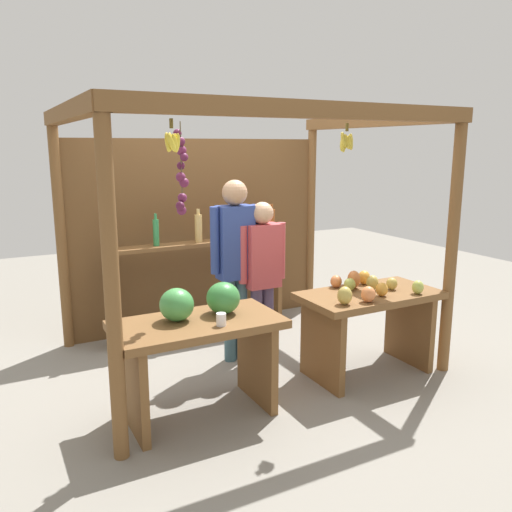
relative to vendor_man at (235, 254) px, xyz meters
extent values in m
plane|color=gray|center=(0.10, 0.01, -1.02)|extent=(12.00, 12.00, 0.00)
cylinder|color=brown|center=(-1.35, -1.08, 0.12)|extent=(0.10, 0.10, 2.29)
cylinder|color=brown|center=(1.56, -1.08, 0.12)|extent=(0.10, 0.10, 2.29)
cylinder|color=brown|center=(-1.35, 1.10, 0.12)|extent=(0.10, 0.10, 2.29)
cylinder|color=brown|center=(1.56, 1.10, 0.12)|extent=(0.10, 0.10, 2.29)
cube|color=brown|center=(0.10, -1.08, 1.21)|extent=(3.00, 0.12, 0.12)
cube|color=brown|center=(-1.35, 0.01, 1.21)|extent=(0.12, 2.28, 0.12)
cube|color=brown|center=(1.56, 0.01, 1.21)|extent=(0.12, 2.28, 0.12)
cube|color=brown|center=(0.10, 1.12, 0.01)|extent=(2.90, 0.04, 2.06)
cylinder|color=brown|center=(-0.91, -1.01, 1.10)|extent=(0.02, 0.02, 0.06)
ellipsoid|color=yellow|center=(-0.88, -1.01, 0.98)|extent=(0.04, 0.07, 0.13)
ellipsoid|color=yellow|center=(-0.90, -0.98, 0.98)|extent=(0.08, 0.05, 0.13)
ellipsoid|color=yellow|center=(-0.93, -0.99, 0.98)|extent=(0.05, 0.05, 0.13)
ellipsoid|color=yellow|center=(-0.94, -1.01, 0.99)|extent=(0.04, 0.08, 0.13)
ellipsoid|color=yellow|center=(-0.93, -1.04, 0.98)|extent=(0.07, 0.05, 0.13)
ellipsoid|color=yellow|center=(-0.90, -1.03, 0.98)|extent=(0.07, 0.06, 0.13)
cylinder|color=brown|center=(0.47, -0.98, 1.10)|extent=(0.02, 0.02, 0.06)
ellipsoid|color=gold|center=(0.49, -0.97, 1.00)|extent=(0.04, 0.07, 0.12)
ellipsoid|color=gold|center=(0.49, -0.95, 0.99)|extent=(0.06, 0.07, 0.13)
ellipsoid|color=gold|center=(0.47, -0.93, 0.97)|extent=(0.08, 0.04, 0.12)
ellipsoid|color=gold|center=(0.45, -0.95, 0.98)|extent=(0.06, 0.05, 0.12)
ellipsoid|color=gold|center=(0.44, -0.97, 0.97)|extent=(0.04, 0.06, 0.12)
ellipsoid|color=gold|center=(0.43, -0.99, 1.01)|extent=(0.05, 0.07, 0.12)
ellipsoid|color=gold|center=(0.45, -1.00, 0.99)|extent=(0.06, 0.05, 0.12)
ellipsoid|color=gold|center=(0.48, -1.01, 0.99)|extent=(0.07, 0.04, 0.12)
ellipsoid|color=gold|center=(0.49, -0.99, 0.99)|extent=(0.06, 0.07, 0.13)
cylinder|color=#4C422D|center=(-0.73, -0.66, 0.85)|extent=(0.01, 0.01, 0.55)
sphere|color=#47142D|center=(-0.74, -0.64, 1.05)|extent=(0.06, 0.06, 0.06)
sphere|color=#511938|center=(-0.73, -0.65, 0.99)|extent=(0.07, 0.07, 0.07)
sphere|color=#601E42|center=(-0.72, -0.64, 0.93)|extent=(0.07, 0.07, 0.07)
sphere|color=#511938|center=(-0.71, -0.67, 0.88)|extent=(0.06, 0.06, 0.06)
sphere|color=#47142D|center=(-0.73, -0.64, 0.82)|extent=(0.06, 0.06, 0.06)
sphere|color=#601E42|center=(-0.72, -0.69, 0.71)|extent=(0.07, 0.07, 0.07)
sphere|color=#601E42|center=(-0.74, -0.68, 0.75)|extent=(0.07, 0.07, 0.07)
sphere|color=#601E42|center=(-0.73, -0.66, 0.60)|extent=(0.07, 0.07, 0.07)
sphere|color=#511938|center=(-0.76, -0.69, 0.55)|extent=(0.06, 0.06, 0.06)
sphere|color=#601E42|center=(-0.73, -0.65, 0.51)|extent=(0.07, 0.07, 0.07)
cube|color=brown|center=(-0.69, -0.81, -0.31)|extent=(1.22, 0.64, 0.06)
cube|color=brown|center=(-1.18, -0.81, -0.68)|extent=(0.06, 0.58, 0.68)
cube|color=brown|center=(-0.21, -0.81, -0.68)|extent=(0.06, 0.58, 0.68)
ellipsoid|color=#38843D|center=(-0.46, -0.75, -0.16)|extent=(0.35, 0.35, 0.24)
ellipsoid|color=#429347|center=(-0.83, -0.74, -0.16)|extent=(0.35, 0.35, 0.24)
cylinder|color=white|center=(-0.59, -0.99, -0.23)|extent=(0.07, 0.07, 0.09)
cube|color=brown|center=(0.90, -0.81, -0.31)|extent=(1.22, 0.64, 0.06)
cube|color=brown|center=(0.41, -0.81, -0.68)|extent=(0.06, 0.58, 0.68)
cube|color=brown|center=(1.39, -0.81, -0.68)|extent=(0.06, 0.58, 0.68)
ellipsoid|color=gold|center=(0.91, -0.95, -0.22)|extent=(0.11, 0.11, 0.12)
ellipsoid|color=#A8B24C|center=(0.77, -0.69, -0.22)|extent=(0.14, 0.14, 0.11)
ellipsoid|color=#E07F47|center=(0.73, -0.55, -0.22)|extent=(0.14, 0.14, 0.11)
ellipsoid|color=#B79E47|center=(0.49, -0.99, -0.21)|extent=(0.16, 0.16, 0.15)
ellipsoid|color=gold|center=(1.03, -0.58, -0.22)|extent=(0.15, 0.15, 0.13)
ellipsoid|color=#A8B24C|center=(1.23, -1.04, -0.22)|extent=(0.14, 0.14, 0.12)
ellipsoid|color=#B79E47|center=(1.12, -0.84, -0.22)|extent=(0.14, 0.14, 0.11)
ellipsoid|color=#E07F47|center=(0.70, -1.03, -0.21)|extent=(0.13, 0.13, 0.13)
ellipsoid|color=#CC7038|center=(0.86, -0.64, -0.20)|extent=(0.12, 0.12, 0.16)
ellipsoid|color=#B79E47|center=(0.96, -0.77, -0.21)|extent=(0.15, 0.15, 0.13)
cube|color=brown|center=(-0.98, 0.83, -0.52)|extent=(0.05, 0.20, 1.00)
cube|color=brown|center=(0.91, 0.83, -0.52)|extent=(0.05, 0.20, 1.00)
cube|color=brown|center=(-0.03, 0.83, -0.04)|extent=(1.89, 0.22, 0.04)
cylinder|color=gold|center=(-0.91, 0.83, 0.12)|extent=(0.07, 0.07, 0.29)
cylinder|color=gold|center=(-0.91, 0.83, 0.30)|extent=(0.03, 0.03, 0.06)
cylinder|color=#338C4C|center=(-0.48, 0.83, 0.11)|extent=(0.06, 0.06, 0.27)
cylinder|color=#338C4C|center=(-0.48, 0.83, 0.27)|extent=(0.03, 0.03, 0.06)
cylinder|color=#D8B266|center=(-0.03, 0.83, 0.12)|extent=(0.08, 0.08, 0.29)
cylinder|color=#D8B266|center=(-0.03, 0.83, 0.29)|extent=(0.03, 0.03, 0.06)
cylinder|color=gold|center=(0.41, 0.83, 0.11)|extent=(0.06, 0.06, 0.26)
cylinder|color=gold|center=(0.41, 0.83, 0.27)|extent=(0.03, 0.03, 0.06)
cylinder|color=#994C1E|center=(0.85, 0.83, 0.12)|extent=(0.08, 0.08, 0.29)
cylinder|color=#994C1E|center=(0.85, 0.83, 0.30)|extent=(0.04, 0.04, 0.06)
cylinder|color=#3D606B|center=(-0.06, 0.00, -0.63)|extent=(0.11, 0.11, 0.79)
cylinder|color=#3D606B|center=(0.06, 0.00, -0.63)|extent=(0.11, 0.11, 0.79)
cube|color=#2D428C|center=(0.00, 0.00, 0.11)|extent=(0.32, 0.19, 0.67)
cylinder|color=#2D428C|center=(-0.20, 0.00, 0.14)|extent=(0.08, 0.08, 0.60)
cylinder|color=#2D428C|center=(0.20, 0.00, 0.14)|extent=(0.08, 0.08, 0.60)
sphere|color=tan|center=(0.00, 0.00, 0.55)|extent=(0.23, 0.23, 0.23)
cylinder|color=#4E4060|center=(0.18, -0.07, -0.67)|extent=(0.11, 0.11, 0.70)
cylinder|color=#4E4060|center=(0.30, -0.07, -0.67)|extent=(0.11, 0.11, 0.70)
cube|color=#BF474C|center=(0.24, -0.07, -0.03)|extent=(0.32, 0.19, 0.59)
cylinder|color=#BF474C|center=(0.04, -0.07, 0.00)|extent=(0.08, 0.08, 0.53)
cylinder|color=#BF474C|center=(0.44, -0.07, 0.00)|extent=(0.08, 0.08, 0.53)
sphere|color=tan|center=(0.24, -0.07, 0.37)|extent=(0.20, 0.20, 0.20)
camera|label=1|loc=(-2.00, -4.18, 0.96)|focal=36.52mm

